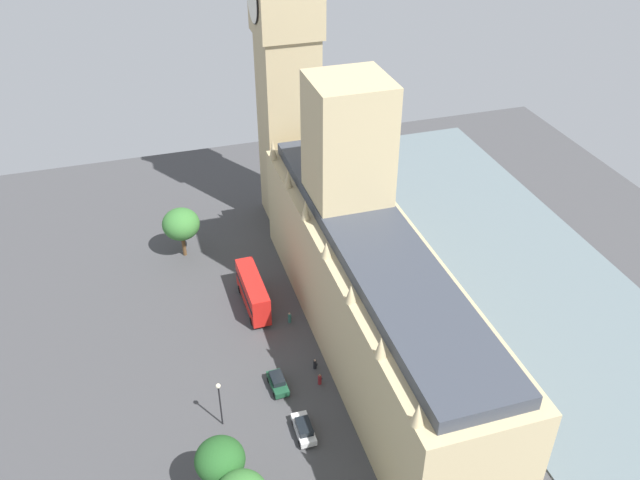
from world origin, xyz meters
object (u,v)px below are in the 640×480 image
parliament_building (367,276)px  street_lamp_slot_11 (219,397)px  pedestrian_near_tower (315,364)px  pedestrian_opposite_hall (290,318)px  plane_tree_by_river_gate (220,460)px  car_dark_green_midblock (278,382)px  clock_tower (286,37)px  plane_tree_trailing (181,224)px  car_white_corner (304,429)px  pedestrian_under_trees (320,380)px  double_decker_bus_kerbside (253,291)px

parliament_building → street_lamp_slot_11: bearing=24.2°
pedestrian_near_tower → pedestrian_opposite_hall: pedestrian_opposite_hall is taller
pedestrian_opposite_hall → plane_tree_by_river_gate: 28.37m
pedestrian_near_tower → plane_tree_by_river_gate: size_ratio=0.18×
car_dark_green_midblock → clock_tower: bearing=-110.0°
car_dark_green_midblock → plane_tree_trailing: 32.34m
car_dark_green_midblock → car_white_corner: 7.76m
car_white_corner → pedestrian_opposite_hall: bearing=80.2°
plane_tree_by_river_gate → pedestrian_near_tower: bearing=-133.2°
car_white_corner → pedestrian_under_trees: car_white_corner is taller
car_dark_green_midblock → street_lamp_slot_11: (7.39, 3.56, 3.58)m
plane_tree_by_river_gate → street_lamp_slot_11: plane_tree_by_river_gate is taller
car_white_corner → double_decker_bus_kerbside: bearing=91.7°
parliament_building → pedestrian_under_trees: 13.91m
car_dark_green_midblock → pedestrian_under_trees: size_ratio=2.69×
pedestrian_opposite_hall → pedestrian_near_tower: bearing=-46.3°
car_dark_green_midblock → pedestrian_near_tower: 5.52m
car_white_corner → car_dark_green_midblock: bearing=98.4°
clock_tower → double_decker_bus_kerbside: size_ratio=5.50×
car_white_corner → parliament_building: bearing=48.1°
double_decker_bus_kerbside → pedestrian_under_trees: size_ratio=6.77×
parliament_building → car_dark_green_midblock: 16.94m
street_lamp_slot_11 → car_dark_green_midblock: bearing=-154.3°
pedestrian_near_tower → street_lamp_slot_11: size_ratio=0.23×
car_dark_green_midblock → pedestrian_near_tower: bearing=-164.0°
parliament_building → car_white_corner: parliament_building is taller
double_decker_bus_kerbside → pedestrian_near_tower: size_ratio=7.08×
clock_tower → double_decker_bus_kerbside: (11.52, 22.67, -27.36)m
street_lamp_slot_11 → pedestrian_near_tower: bearing=-157.1°
parliament_building → plane_tree_by_river_gate: size_ratio=6.84×
parliament_building → plane_tree_by_river_gate: parliament_building is taller
pedestrian_near_tower → street_lamp_slot_11: 14.21m
pedestrian_opposite_hall → street_lamp_slot_11: street_lamp_slot_11 is taller
parliament_building → pedestrian_opposite_hall: size_ratio=35.31×
parliament_building → car_dark_green_midblock: (13.21, 5.68, -8.96)m
plane_tree_trailing → street_lamp_slot_11: plane_tree_trailing is taller
clock_tower → plane_tree_trailing: clock_tower is taller
double_decker_bus_kerbside → plane_tree_by_river_gate: size_ratio=1.27×
clock_tower → car_white_corner: size_ratio=12.63×
double_decker_bus_kerbside → pedestrian_opposite_hall: (-3.92, 4.69, -1.91)m
double_decker_bus_kerbside → street_lamp_slot_11: bearing=66.7°
clock_tower → plane_tree_trailing: (19.07, 7.32, -24.37)m
clock_tower → car_dark_green_midblock: bearing=72.6°
clock_tower → plane_tree_by_river_gate: (20.96, 51.81, -23.86)m
clock_tower → pedestrian_near_tower: size_ratio=38.92×
parliament_building → pedestrian_near_tower: parliament_building is taller
pedestrian_near_tower → plane_tree_by_river_gate: bearing=-15.1°
plane_tree_trailing → street_lamp_slot_11: 34.80m
double_decker_bus_kerbside → car_white_corner: 23.62m
double_decker_bus_kerbside → plane_tree_by_river_gate: bearing=70.9°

